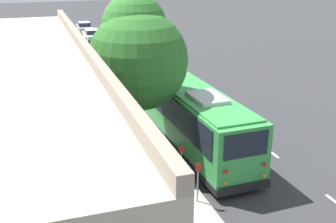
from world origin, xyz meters
TOP-DOWN VIEW (x-y plane):
  - ground_plane at (0.00, 0.00)m, footprint 160.00×160.00m
  - sidewalk_slab at (0.00, 3.06)m, footprint 80.00×3.07m
  - curb_strip at (0.00, 1.45)m, footprint 80.00×0.14m
  - shuttle_bus at (-0.65, 0.02)m, footprint 11.52×3.02m
  - parked_sedan_tan at (12.24, 0.19)m, footprint 4.67×2.01m
  - parked_sedan_navy at (19.16, 0.17)m, footprint 4.25×2.04m
  - parked_sedan_black at (24.70, 0.43)m, footprint 4.48×2.01m
  - parked_sedan_white at (30.63, 0.30)m, footprint 4.32×1.89m
  - parked_sedan_silver at (36.79, 0.36)m, footprint 4.54×1.88m
  - street_tree at (-0.96, 2.78)m, footprint 4.63×4.63m
  - sign_post_near at (-6.15, 1.79)m, footprint 0.06×0.22m
  - sign_post_far at (-4.28, 1.79)m, footprint 0.06×0.22m
  - fire_hydrant at (7.47, 1.77)m, footprint 0.22×0.22m
  - lane_stripe_mid at (-2.36, -3.56)m, footprint 2.40×0.14m
  - lane_stripe_ahead at (3.64, -3.56)m, footprint 2.40×0.14m

SIDE VIEW (x-z plane):
  - ground_plane at x=0.00m, z-range 0.00..0.00m
  - lane_stripe_mid at x=-2.36m, z-range 0.00..0.01m
  - lane_stripe_ahead at x=3.64m, z-range 0.00..0.01m
  - sidewalk_slab at x=0.00m, z-range 0.00..0.15m
  - curb_strip at x=0.00m, z-range 0.00..0.15m
  - fire_hydrant at x=7.47m, z-range 0.15..0.96m
  - parked_sedan_navy at x=19.16m, z-range -0.05..1.22m
  - parked_sedan_black at x=24.70m, z-range -0.05..1.23m
  - parked_sedan_white at x=30.63m, z-range -0.05..1.27m
  - parked_sedan_tan at x=12.24m, z-range -0.05..1.28m
  - parked_sedan_silver at x=36.79m, z-range -0.04..1.29m
  - sign_post_far at x=-4.28m, z-range 0.17..1.77m
  - sign_post_near at x=-6.15m, z-range 0.17..1.82m
  - shuttle_bus at x=-0.65m, z-range 0.12..3.41m
  - street_tree at x=-0.96m, z-range 1.28..8.92m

